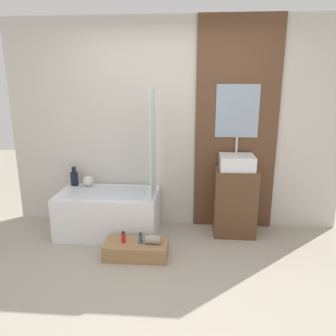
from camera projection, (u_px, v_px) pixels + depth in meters
name	position (u px, v px, depth m)	size (l,w,h in m)	color
ground_plane	(161.00, 294.00, 2.93)	(12.00, 12.00, 0.00)	#A39989
wall_tiled_back	(173.00, 126.00, 4.12)	(4.20, 0.06, 2.60)	beige
wall_wood_accent	(236.00, 126.00, 4.01)	(1.00, 0.04, 2.60)	brown
bathtub	(109.00, 213.00, 4.06)	(1.21, 0.69, 0.53)	white
glass_shower_screen	(153.00, 145.00, 3.70)	(0.01, 0.45, 1.23)	silver
wooden_step_bench	(136.00, 250.00, 3.54)	(0.68, 0.32, 0.17)	#997047
vanity_cabinet	(235.00, 202.00, 4.02)	(0.50, 0.41, 0.83)	brown
sink	(237.00, 162.00, 3.89)	(0.41, 0.36, 0.36)	white
vase_tall_dark	(74.00, 178.00, 4.25)	(0.10, 0.10, 0.24)	black
vase_round_light	(88.00, 181.00, 4.22)	(0.14, 0.14, 0.14)	silver
bottle_soap_primary	(123.00, 237.00, 3.51)	(0.05, 0.05, 0.13)	red
bottle_soap_secondary	(141.00, 238.00, 3.50)	(0.04, 0.04, 0.12)	#2D567A
towel_roll	(153.00, 240.00, 3.49)	(0.09, 0.09, 0.16)	gray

